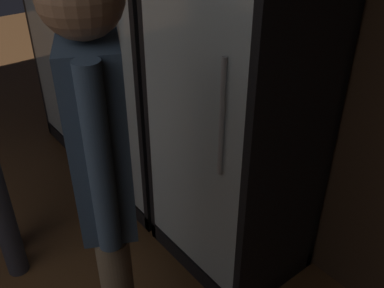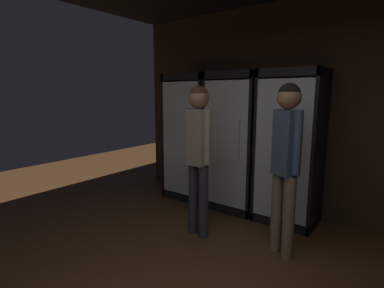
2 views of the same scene
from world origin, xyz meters
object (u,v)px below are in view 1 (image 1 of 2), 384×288
Objects in this scene: cooler_left at (152,55)px; cooler_center at (244,103)px; cooler_far_left at (91,25)px; shopper_far at (103,167)px.

cooler_center is (0.77, 0.00, -0.00)m from cooler_left.
cooler_left is 1.00× the size of cooler_center.
cooler_left is at bearing -0.06° from cooler_far_left.
cooler_far_left is 1.11× the size of shopper_far.
cooler_center is at bearing 0.01° from cooler_far_left.
cooler_far_left is at bearing -179.99° from cooler_center.
cooler_far_left reaches higher than shopper_far.
cooler_left is at bearing -179.92° from cooler_center.
cooler_far_left is 1.00× the size of cooler_center.
shopper_far is at bearing -25.58° from cooler_far_left.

